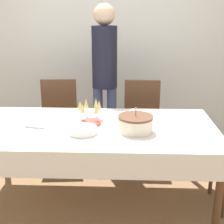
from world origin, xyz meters
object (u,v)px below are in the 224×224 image
(dining_chair_far_left, at_px, (59,119))
(birthday_cake, at_px, (136,124))
(plate_stack_main, at_px, (83,130))
(plate_stack_dessert, at_px, (91,122))
(champagne_tray, at_px, (90,111))
(person_standing, at_px, (105,68))
(dining_chair_far_right, at_px, (142,120))

(dining_chair_far_left, relative_size, birthday_cake, 3.31)
(plate_stack_main, relative_size, plate_stack_dessert, 1.37)
(plate_stack_main, bearing_deg, birthday_cake, 7.47)
(dining_chair_far_left, height_order, champagne_tray, dining_chair_far_left)
(champagne_tray, bearing_deg, person_standing, 84.41)
(birthday_cake, distance_m, plate_stack_dessert, 0.41)
(plate_stack_main, xyz_separation_m, plate_stack_dessert, (0.05, 0.21, -0.01))
(dining_chair_far_left, xyz_separation_m, birthday_cake, (0.83, -0.94, 0.30))
(birthday_cake, bearing_deg, dining_chair_far_right, 83.32)
(dining_chair_far_left, xyz_separation_m, plate_stack_main, (0.40, -0.99, 0.25))
(dining_chair_far_left, bearing_deg, person_standing, 15.89)
(dining_chair_far_right, distance_m, person_standing, 0.72)
(dining_chair_far_right, relative_size, birthday_cake, 3.31)
(birthday_cake, relative_size, person_standing, 0.16)
(dining_chair_far_left, distance_m, champagne_tray, 0.86)
(champagne_tray, height_order, plate_stack_dessert, champagne_tray)
(birthday_cake, height_order, plate_stack_dessert, birthday_cake)
(dining_chair_far_right, bearing_deg, plate_stack_dessert, -122.07)
(dining_chair_far_right, bearing_deg, champagne_tray, -127.01)
(champagne_tray, bearing_deg, birthday_cake, -34.06)
(plate_stack_dessert, bearing_deg, person_standing, 86.14)
(dining_chair_far_right, bearing_deg, dining_chair_far_left, -179.98)
(champagne_tray, distance_m, plate_stack_dessert, 0.13)
(birthday_cake, relative_size, plate_stack_dessert, 1.65)
(dining_chair_far_left, relative_size, plate_stack_dessert, 5.46)
(dining_chair_far_right, distance_m, champagne_tray, 0.90)
(dining_chair_far_right, relative_size, plate_stack_main, 3.97)
(birthday_cake, distance_m, champagne_tray, 0.48)
(birthday_cake, bearing_deg, person_standing, 106.23)
(dining_chair_far_left, relative_size, champagne_tray, 3.17)
(dining_chair_far_right, relative_size, plate_stack_dessert, 5.46)
(person_standing, bearing_deg, dining_chair_far_left, -164.11)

